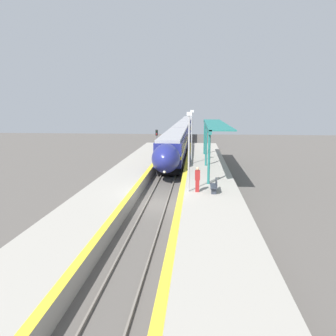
% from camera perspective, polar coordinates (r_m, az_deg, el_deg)
% --- Properties ---
extents(ground_plane, '(120.00, 120.00, 0.00)m').
position_cam_1_polar(ground_plane, '(23.68, -1.99, -6.34)').
color(ground_plane, '#56514C').
extents(rail_left, '(0.08, 90.00, 0.15)m').
position_cam_1_polar(rail_left, '(23.76, -3.73, -6.11)').
color(rail_left, slate).
rests_on(rail_left, ground_plane).
extents(rail_right, '(0.08, 90.00, 0.15)m').
position_cam_1_polar(rail_right, '(23.59, -0.25, -6.21)').
color(rail_right, slate).
rests_on(rail_right, ground_plane).
extents(train, '(2.73, 80.88, 3.74)m').
position_cam_1_polar(train, '(68.31, 2.71, 6.68)').
color(train, black).
rests_on(train, ground_plane).
extents(platform_right, '(4.38, 64.00, 0.92)m').
position_cam_1_polar(platform_right, '(23.40, 7.24, -5.47)').
color(platform_right, '#9E998E').
rests_on(platform_right, ground_plane).
extents(platform_left, '(3.99, 64.00, 0.92)m').
position_cam_1_polar(platform_left, '(24.24, -10.43, -4.99)').
color(platform_left, '#9E998E').
rests_on(platform_left, ground_plane).
extents(platform_bench, '(0.44, 1.72, 0.89)m').
position_cam_1_polar(platform_bench, '(23.58, 8.13, -3.02)').
color(platform_bench, '#2D333D').
rests_on(platform_bench, platform_right).
extents(person_waiting, '(0.36, 0.24, 1.81)m').
position_cam_1_polar(person_waiting, '(23.35, 5.15, -1.90)').
color(person_waiting, maroon).
rests_on(person_waiting, platform_right).
extents(railway_signal, '(0.28, 0.28, 4.09)m').
position_cam_1_polar(railway_signal, '(40.59, -1.97, 4.45)').
color(railway_signal, '#59595E').
rests_on(railway_signal, ground_plane).
extents(lamppost_near, '(0.36, 0.20, 5.64)m').
position_cam_1_polar(lamppost_near, '(23.03, 3.66, 3.66)').
color(lamppost_near, '#9E9EA3').
rests_on(lamppost_near, platform_right).
extents(lamppost_mid, '(0.36, 0.20, 5.64)m').
position_cam_1_polar(lamppost_mid, '(34.59, 4.16, 6.01)').
color(lamppost_mid, '#9E9EA3').
rests_on(lamppost_mid, platform_right).
extents(station_canopy, '(2.02, 19.31, 4.36)m').
position_cam_1_polar(station_canopy, '(33.58, 7.73, 7.29)').
color(station_canopy, '#1E6B66').
rests_on(station_canopy, platform_right).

